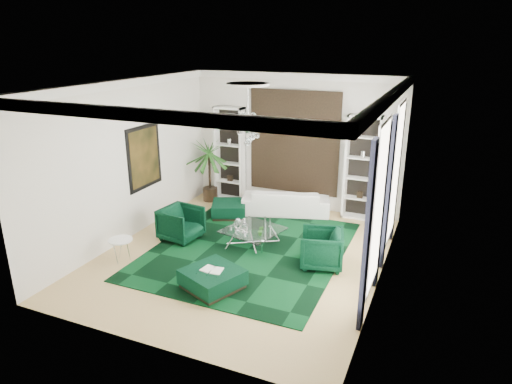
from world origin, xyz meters
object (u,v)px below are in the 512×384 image
at_px(sofa, 286,201).
at_px(ottoman_side, 229,209).
at_px(armchair_left, 181,224).
at_px(armchair_right, 321,249).
at_px(ottoman_front, 213,279).
at_px(side_table, 121,250).
at_px(coffee_table, 253,237).
at_px(palm, 209,162).

height_order(sofa, ottoman_side, sofa).
height_order(armchair_left, armchair_right, same).
distance_m(ottoman_front, side_table, 2.41).
distance_m(armchair_right, coffee_table, 1.80).
bearing_deg(armchair_right, coffee_table, -115.23).
xyz_separation_m(armchair_left, side_table, (-0.60, -1.50, -0.16)).
height_order(coffee_table, ottoman_side, coffee_table).
xyz_separation_m(coffee_table, ottoman_side, (-1.35, 1.45, -0.01)).
bearing_deg(side_table, armchair_left, 68.20).
bearing_deg(ottoman_front, sofa, 90.65).
height_order(armchair_left, palm, palm).
distance_m(armchair_left, side_table, 1.62).
bearing_deg(armchair_right, armchair_left, -103.92).
height_order(armchair_left, ottoman_front, armchair_left).
relative_size(sofa, ottoman_front, 2.39).
height_order(armchair_right, coffee_table, armchair_right).
distance_m(sofa, ottoman_front, 4.40).
bearing_deg(side_table, sofa, 60.48).
bearing_deg(side_table, palm, 91.35).
bearing_deg(palm, ottoman_front, -60.95).
distance_m(sofa, armchair_left, 3.18).
bearing_deg(coffee_table, sofa, 90.00).
distance_m(armchair_left, ottoman_front, 2.52).
distance_m(armchair_right, ottoman_side, 3.59).
bearing_deg(ottoman_front, coffee_table, 91.36).
bearing_deg(armchair_right, ottoman_front, -58.09).
relative_size(ottoman_side, side_table, 1.73).
relative_size(armchair_left, coffee_table, 0.75).
relative_size(ottoman_side, palm, 0.38).
bearing_deg(palm, coffee_table, -44.41).
xyz_separation_m(armchair_right, coffee_table, (-1.75, 0.35, -0.20)).
bearing_deg(armchair_right, side_table, -83.82).
height_order(sofa, side_table, sofa).
xyz_separation_m(armchair_right, ottoman_front, (-1.70, -1.75, -0.21)).
height_order(armchair_right, ottoman_side, armchair_right).
distance_m(armchair_left, armchair_right, 3.50).
relative_size(ottoman_side, ottoman_front, 0.90).
relative_size(sofa, armchair_left, 2.68).
relative_size(armchair_right, side_table, 1.72).
relative_size(armchair_left, side_table, 1.72).
xyz_separation_m(armchair_left, ottoman_side, (0.40, 1.80, -0.21)).
height_order(sofa, armchair_left, armchair_left).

